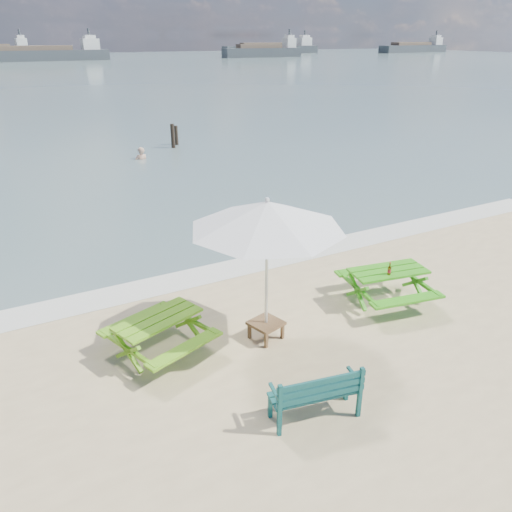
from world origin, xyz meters
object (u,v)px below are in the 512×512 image
park_bench (315,402)px  side_table (266,330)px  beer_bottle (389,271)px  picnic_table_left (160,336)px  patio_umbrella (267,215)px  picnic_table_right (387,287)px  swimmer (142,165)px

park_bench → side_table: (0.39, 2.06, -0.07)m
side_table → beer_bottle: (2.63, -0.18, 0.63)m
picnic_table_left → patio_umbrella: 2.72m
picnic_table_right → swimmer: picnic_table_right is taller
side_table → beer_bottle: bearing=-3.9°
picnic_table_right → side_table: bearing=179.8°
swimmer → park_bench: bearing=-98.7°
picnic_table_right → patio_umbrella: size_ratio=0.60×
picnic_table_right → beer_bottle: beer_bottle is taller
picnic_table_left → park_bench: 2.89m
side_table → patio_umbrella: bearing=0.0°
picnic_table_left → park_bench: (1.40, -2.53, -0.09)m
picnic_table_right → patio_umbrella: (-2.78, 0.01, 1.97)m
side_table → patio_umbrella: size_ratio=0.20×
patio_umbrella → picnic_table_left: bearing=165.2°
park_bench → swimmer: 17.10m
patio_umbrella → picnic_table_right: bearing=-0.2°
picnic_table_left → side_table: bearing=-14.8°
picnic_table_right → swimmer: (-0.58, 14.85, -0.62)m
swimmer → side_table: bearing=-98.4°
picnic_table_left → picnic_table_right: picnic_table_right is taller
side_table → park_bench: bearing=-100.7°
park_bench → swimmer: park_bench is taller
park_bench → beer_bottle: beer_bottle is taller
side_table → picnic_table_left: bearing=165.2°
beer_bottle → park_bench: bearing=-148.1°
beer_bottle → swimmer: 15.06m
picnic_table_left → swimmer: (3.99, 14.37, -0.60)m
picnic_table_left → picnic_table_right: bearing=-6.0°
side_table → swimmer: 15.01m
patio_umbrella → beer_bottle: bearing=-3.9°
side_table → patio_umbrella: (0.00, 0.00, 2.14)m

